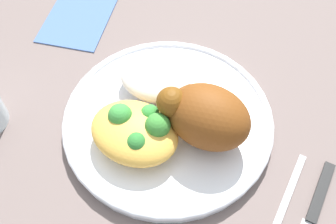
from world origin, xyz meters
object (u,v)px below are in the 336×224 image
at_px(knife, 311,220).
at_px(plate, 168,121).
at_px(roasted_chicken, 206,115).
at_px(mac_cheese_with_broccoli, 136,130).
at_px(fork, 281,213).
at_px(rice_pile, 155,77).
at_px(napkin, 78,18).

bearing_deg(knife, plate, -10.77).
distance_m(roasted_chicken, knife, 0.16).
relative_size(mac_cheese_with_broccoli, knife, 0.55).
xyz_separation_m(plate, mac_cheese_with_broccoli, (0.02, 0.05, 0.03)).
relative_size(fork, knife, 0.75).
bearing_deg(rice_pile, plate, 137.17).
relative_size(roasted_chicken, knife, 0.57).
relative_size(rice_pile, fork, 0.65).
bearing_deg(mac_cheese_with_broccoli, rice_pile, -75.63).
bearing_deg(rice_pile, napkin, -22.31).
distance_m(rice_pile, fork, 0.22).
xyz_separation_m(plate, rice_pile, (0.04, -0.03, 0.03)).
bearing_deg(mac_cheese_with_broccoli, fork, -179.60).
relative_size(plate, napkin, 2.08).
bearing_deg(napkin, roasted_chicken, 157.82).
bearing_deg(mac_cheese_with_broccoli, knife, -177.60).
relative_size(rice_pile, napkin, 0.73).
xyz_separation_m(knife, napkin, (0.41, -0.14, -0.00)).
bearing_deg(plate, mac_cheese_with_broccoli, 69.89).
height_order(plate, rice_pile, rice_pile).
height_order(rice_pile, mac_cheese_with_broccoli, mac_cheese_with_broccoli).
bearing_deg(fork, napkin, -21.91).
height_order(roasted_chicken, napkin, roasted_chicken).
bearing_deg(mac_cheese_with_broccoli, napkin, -38.00).
distance_m(plate, rice_pile, 0.06).
height_order(mac_cheese_with_broccoli, napkin, mac_cheese_with_broccoli).
height_order(fork, knife, knife).
relative_size(rice_pile, mac_cheese_with_broccoli, 0.87).
height_order(roasted_chicken, rice_pile, roasted_chicken).
xyz_separation_m(mac_cheese_with_broccoli, napkin, (0.20, -0.15, -0.04)).
distance_m(plate, knife, 0.20).
bearing_deg(napkin, knife, 160.59).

